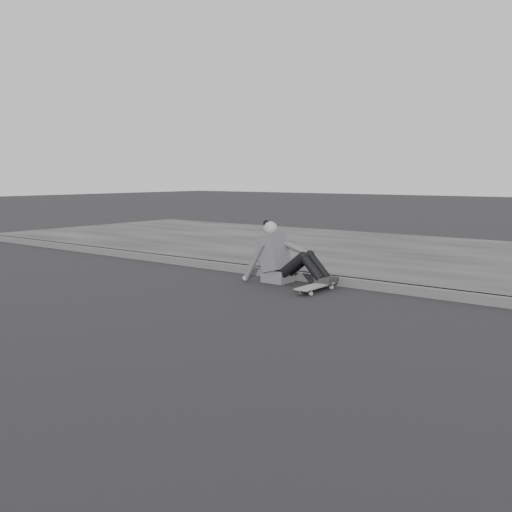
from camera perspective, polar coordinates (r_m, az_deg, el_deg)
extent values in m
plane|color=black|center=(4.76, 18.12, -10.75)|extent=(80.00, 80.00, 0.00)
cylinder|color=gray|center=(7.33, 4.51, -3.61)|extent=(0.03, 0.05, 0.05)
cylinder|color=gray|center=(7.25, 5.50, -3.75)|extent=(0.03, 0.05, 0.05)
cylinder|color=gray|center=(7.76, 6.60, -2.99)|extent=(0.03, 0.05, 0.05)
cylinder|color=gray|center=(7.69, 7.56, -3.11)|extent=(0.03, 0.05, 0.05)
cube|color=#303033|center=(7.28, 5.01, -3.46)|extent=(0.16, 0.04, 0.03)
cube|color=#303033|center=(7.72, 7.08, -2.84)|extent=(0.16, 0.04, 0.03)
cube|color=slate|center=(7.49, 6.08, -2.96)|extent=(0.20, 0.78, 0.02)
cube|color=#4A4A4D|center=(8.13, 2.18, -1.98)|extent=(0.36, 0.34, 0.18)
cube|color=#4A4A4D|center=(8.12, 1.79, 0.43)|extent=(0.37, 0.40, 0.57)
cube|color=#4A4A4D|center=(8.18, 1.06, 1.34)|extent=(0.14, 0.30, 0.20)
cylinder|color=gray|center=(8.12, 1.51, 2.14)|extent=(0.09, 0.09, 0.08)
sphere|color=gray|center=(8.12, 1.46, 2.78)|extent=(0.20, 0.20, 0.20)
sphere|color=black|center=(8.18, 1.03, 3.31)|extent=(0.09, 0.09, 0.09)
cylinder|color=black|center=(7.85, 3.69, -0.91)|extent=(0.43, 0.13, 0.39)
cylinder|color=black|center=(8.00, 4.41, -0.75)|extent=(0.43, 0.13, 0.39)
cylinder|color=black|center=(7.69, 5.55, -1.16)|extent=(0.35, 0.11, 0.36)
cylinder|color=black|center=(7.84, 6.24, -0.99)|extent=(0.35, 0.11, 0.36)
sphere|color=black|center=(7.74, 4.71, -0.04)|extent=(0.13, 0.13, 0.13)
sphere|color=black|center=(7.89, 5.42, 0.11)|extent=(0.13, 0.13, 0.13)
cube|color=#242424|center=(7.62, 6.71, -2.45)|extent=(0.24, 0.08, 0.07)
cube|color=#242424|center=(7.77, 7.39, -2.26)|extent=(0.24, 0.08, 0.07)
cylinder|color=#4A4A4D|center=(8.09, -0.23, -0.59)|extent=(0.38, 0.08, 0.58)
sphere|color=gray|center=(8.21, -1.10, -2.23)|extent=(0.08, 0.08, 0.08)
cylinder|color=#4A4A4D|center=(8.10, 3.83, 0.83)|extent=(0.48, 0.08, 0.21)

